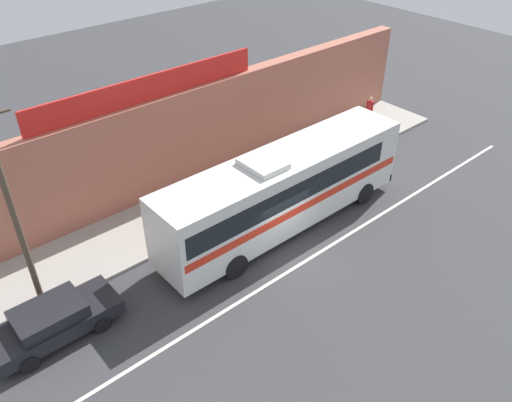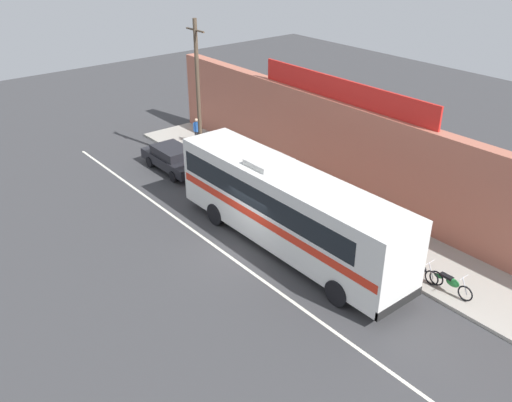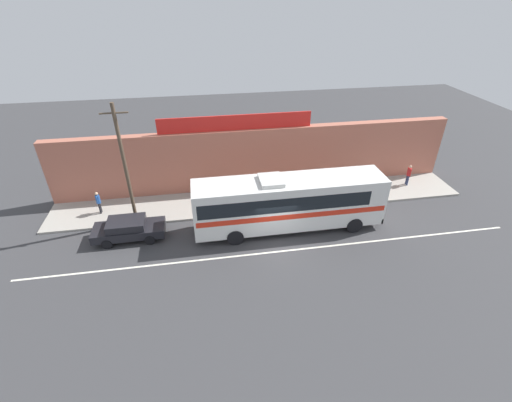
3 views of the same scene
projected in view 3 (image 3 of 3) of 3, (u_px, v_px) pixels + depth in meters
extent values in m
plane|color=#3A3A3D|center=(276.00, 243.00, 22.20)|extent=(70.00, 70.00, 0.00)
cube|color=#A8A399|center=(262.00, 199.00, 26.53)|extent=(30.00, 3.60, 0.14)
cube|color=#B26651|center=(257.00, 159.00, 27.10)|extent=(30.00, 0.70, 4.80)
cube|color=red|center=(236.00, 123.00, 25.34)|extent=(11.03, 0.12, 1.10)
cube|color=silver|center=(279.00, 251.00, 21.53)|extent=(30.00, 0.14, 0.01)
cube|color=silver|center=(289.00, 202.00, 22.59)|extent=(12.07, 2.46, 3.10)
cube|color=black|center=(282.00, 195.00, 22.24)|extent=(10.62, 2.48, 0.96)
cube|color=red|center=(289.00, 206.00, 22.75)|extent=(11.83, 2.48, 0.36)
cube|color=black|center=(379.00, 188.00, 23.20)|extent=(0.04, 2.21, 1.40)
cube|color=black|center=(374.00, 211.00, 24.16)|extent=(0.12, 2.46, 0.36)
cube|color=silver|center=(271.00, 180.00, 21.54)|extent=(1.40, 1.72, 0.24)
cylinder|color=black|center=(341.00, 206.00, 24.90)|extent=(1.04, 0.32, 1.04)
cylinder|color=black|center=(354.00, 225.00, 22.99)|extent=(1.04, 0.32, 1.04)
cylinder|color=black|center=(231.00, 216.00, 23.82)|extent=(1.04, 0.32, 1.04)
cylinder|color=black|center=(235.00, 237.00, 21.90)|extent=(1.04, 0.32, 1.04)
cube|color=black|center=(129.00, 230.00, 22.35)|extent=(4.38, 1.74, 0.56)
cube|color=black|center=(126.00, 224.00, 22.06)|extent=(2.28, 1.57, 0.48)
cube|color=black|center=(140.00, 223.00, 22.20)|extent=(0.21, 1.46, 0.34)
cylinder|color=black|center=(152.00, 225.00, 23.37)|extent=(0.62, 0.20, 0.62)
cylinder|color=black|center=(150.00, 240.00, 22.00)|extent=(0.62, 0.20, 0.62)
cylinder|color=black|center=(112.00, 228.00, 23.02)|extent=(0.62, 0.20, 0.62)
cylinder|color=black|center=(107.00, 244.00, 21.64)|extent=(0.62, 0.20, 0.62)
cylinder|color=brown|center=(125.00, 167.00, 21.98)|extent=(0.22, 0.22, 8.02)
cylinder|color=brown|center=(114.00, 113.00, 20.18)|extent=(1.60, 0.10, 0.10)
torus|color=black|center=(355.00, 196.00, 26.23)|extent=(0.62, 0.06, 0.62)
torus|color=black|center=(339.00, 197.00, 26.06)|extent=(0.62, 0.06, 0.62)
cylinder|color=silver|center=(354.00, 192.00, 26.07)|extent=(0.34, 0.04, 0.65)
cylinder|color=silver|center=(354.00, 189.00, 25.88)|extent=(0.03, 0.56, 0.03)
ellipsoid|color=black|center=(348.00, 194.00, 26.06)|extent=(0.56, 0.22, 0.34)
cube|color=black|center=(345.00, 193.00, 25.96)|extent=(0.52, 0.20, 0.10)
ellipsoid|color=black|center=(340.00, 196.00, 26.00)|extent=(0.36, 0.14, 0.16)
torus|color=black|center=(372.00, 193.00, 26.54)|extent=(0.62, 0.06, 0.62)
torus|color=black|center=(356.00, 195.00, 26.36)|extent=(0.62, 0.06, 0.62)
cylinder|color=silver|center=(371.00, 190.00, 26.37)|extent=(0.34, 0.04, 0.65)
cylinder|color=silver|center=(371.00, 186.00, 26.18)|extent=(0.03, 0.56, 0.03)
ellipsoid|color=#237F38|center=(365.00, 192.00, 26.36)|extent=(0.56, 0.22, 0.34)
cube|color=black|center=(362.00, 191.00, 26.26)|extent=(0.52, 0.20, 0.10)
ellipsoid|color=#237F38|center=(357.00, 193.00, 26.30)|extent=(0.36, 0.14, 0.16)
cylinder|color=navy|center=(407.00, 179.00, 28.19)|extent=(0.13, 0.13, 0.82)
cylinder|color=navy|center=(408.00, 181.00, 28.04)|extent=(0.13, 0.13, 0.82)
cylinder|color=red|center=(409.00, 172.00, 27.74)|extent=(0.30, 0.30, 0.61)
sphere|color=tan|center=(411.00, 167.00, 27.50)|extent=(0.22, 0.22, 0.22)
cylinder|color=red|center=(408.00, 170.00, 27.89)|extent=(0.08, 0.08, 0.56)
cylinder|color=red|center=(411.00, 173.00, 27.55)|extent=(0.08, 0.08, 0.56)
cylinder|color=black|center=(100.00, 207.00, 24.77)|extent=(0.13, 0.13, 0.79)
cylinder|color=black|center=(100.00, 208.00, 24.62)|extent=(0.13, 0.13, 0.79)
cylinder|color=#23519E|center=(98.00, 199.00, 24.33)|extent=(0.30, 0.30, 0.60)
sphere|color=tan|center=(96.00, 194.00, 24.10)|extent=(0.22, 0.22, 0.22)
cylinder|color=#23519E|center=(98.00, 197.00, 24.48)|extent=(0.08, 0.08, 0.55)
cylinder|color=#23519E|center=(97.00, 200.00, 24.14)|extent=(0.08, 0.08, 0.55)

